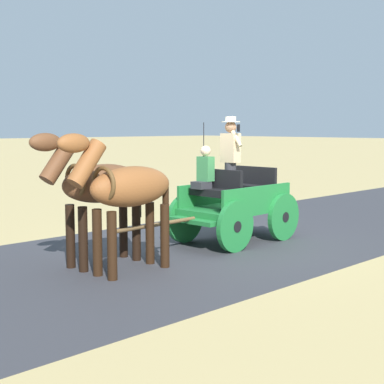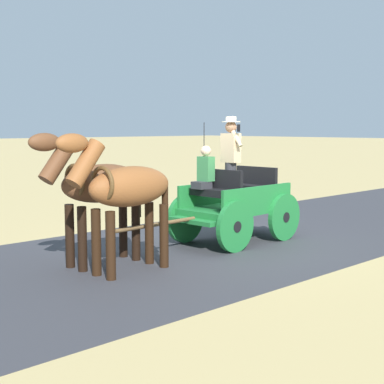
# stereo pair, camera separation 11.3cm
# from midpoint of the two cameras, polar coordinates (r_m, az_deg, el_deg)

# --- Properties ---
(ground_plane) EXTENTS (200.00, 200.00, 0.00)m
(ground_plane) POSITION_cam_midpoint_polar(r_m,az_deg,el_deg) (11.45, 3.09, -5.05)
(ground_plane) COLOR tan
(road_surface) EXTENTS (5.60, 160.00, 0.01)m
(road_surface) POSITION_cam_midpoint_polar(r_m,az_deg,el_deg) (11.44, 3.09, -5.03)
(road_surface) COLOR #38383D
(road_surface) RESTS_ON ground
(horse_drawn_carriage) EXTENTS (1.49, 4.51, 2.50)m
(horse_drawn_carriage) POSITION_cam_midpoint_polar(r_m,az_deg,el_deg) (11.34, 3.80, -0.98)
(horse_drawn_carriage) COLOR #1E7233
(horse_drawn_carriage) RESTS_ON ground
(horse_near_side) EXTENTS (0.62, 2.13, 2.21)m
(horse_near_side) POSITION_cam_midpoint_polar(r_m,az_deg,el_deg) (8.90, -7.03, 0.21)
(horse_near_side) COLOR brown
(horse_near_side) RESTS_ON ground
(horse_off_side) EXTENTS (0.58, 2.13, 2.21)m
(horse_off_side) POSITION_cam_midpoint_polar(r_m,az_deg,el_deg) (9.47, -9.79, 0.55)
(horse_off_side) COLOR brown
(horse_off_side) RESTS_ON ground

